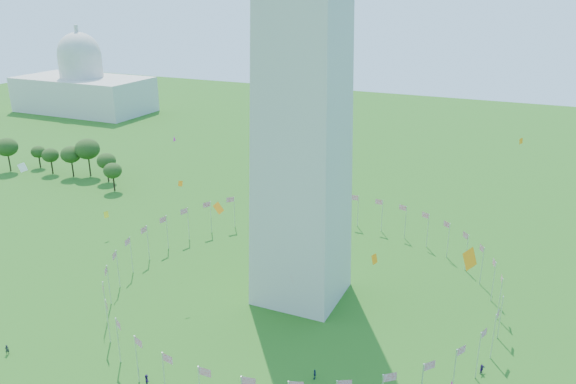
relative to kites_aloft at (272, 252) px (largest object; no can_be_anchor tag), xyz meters
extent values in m
cylinder|color=silver|center=(35.09, 24.38, -17.34)|extent=(0.24, 0.24, 9.00)
cylinder|color=silver|center=(34.49, 31.33, -17.34)|extent=(0.24, 0.24, 9.00)
cylinder|color=silver|center=(32.68, 38.06, -17.34)|extent=(0.24, 0.24, 9.00)
cylinder|color=silver|center=(29.74, 44.38, -17.34)|extent=(0.24, 0.24, 9.00)
cylinder|color=silver|center=(25.74, 50.09, -17.34)|extent=(0.24, 0.24, 9.00)
cylinder|color=silver|center=(20.81, 55.02, -17.34)|extent=(0.24, 0.24, 9.00)
cylinder|color=silver|center=(15.09, 59.02, -17.34)|extent=(0.24, 0.24, 9.00)
cylinder|color=silver|center=(8.78, 61.97, -17.34)|extent=(0.24, 0.24, 9.00)
cylinder|color=silver|center=(2.04, 63.77, -17.34)|extent=(0.24, 0.24, 9.00)
cylinder|color=silver|center=(-4.91, 64.38, -17.34)|extent=(0.24, 0.24, 9.00)
cylinder|color=silver|center=(-11.85, 63.77, -17.34)|extent=(0.24, 0.24, 9.00)
cylinder|color=silver|center=(-18.59, 61.97, -17.34)|extent=(0.24, 0.24, 9.00)
cylinder|color=silver|center=(-24.91, 59.02, -17.34)|extent=(0.24, 0.24, 9.00)
cylinder|color=silver|center=(-30.62, 55.02, -17.34)|extent=(0.24, 0.24, 9.00)
cylinder|color=silver|center=(-35.55, 50.09, -17.34)|extent=(0.24, 0.24, 9.00)
cylinder|color=silver|center=(-39.55, 44.38, -17.34)|extent=(0.24, 0.24, 9.00)
cylinder|color=silver|center=(-42.49, 38.06, -17.34)|extent=(0.24, 0.24, 9.00)
cylinder|color=silver|center=(-44.30, 31.33, -17.34)|extent=(0.24, 0.24, 9.00)
cylinder|color=silver|center=(-44.91, 24.38, -17.34)|extent=(0.24, 0.24, 9.00)
cylinder|color=silver|center=(-44.30, 17.43, -17.34)|extent=(0.24, 0.24, 9.00)
cylinder|color=silver|center=(-42.49, 10.70, -17.34)|extent=(0.24, 0.24, 9.00)
cylinder|color=silver|center=(-39.55, 4.38, -17.34)|extent=(0.24, 0.24, 9.00)
cylinder|color=silver|center=(-35.55, -1.33, -17.34)|extent=(0.24, 0.24, 9.00)
cylinder|color=silver|center=(-30.62, -6.26, -17.34)|extent=(0.24, 0.24, 9.00)
cylinder|color=silver|center=(-24.91, -10.26, -17.34)|extent=(0.24, 0.24, 9.00)
cylinder|color=silver|center=(-18.59, -13.21, -17.34)|extent=(0.24, 0.24, 9.00)
cylinder|color=silver|center=(-11.85, -15.01, -17.34)|extent=(0.24, 0.24, 9.00)
cylinder|color=silver|center=(29.74, 4.38, -17.34)|extent=(0.24, 0.24, 9.00)
cylinder|color=silver|center=(32.68, 10.70, -17.34)|extent=(0.24, 0.24, 9.00)
cylinder|color=silver|center=(34.49, 17.43, -17.34)|extent=(0.24, 0.24, 9.00)
imported|color=#351B53|center=(-17.04, -13.13, -20.93)|extent=(1.72, 1.72, 1.83)
imported|color=#1D2843|center=(7.97, -0.55, -20.93)|extent=(1.02, 1.24, 1.82)
imported|color=black|center=(-45.02, -16.73, -20.89)|extent=(0.68, 0.82, 1.91)
imported|color=#173A22|center=(-1.99, -7.09, -21.05)|extent=(1.61, 1.14, 1.60)
imported|color=#2C1849|center=(33.47, 12.38, -20.96)|extent=(1.22, 1.78, 1.77)
plane|color=red|center=(2.29, 2.95, -6.22)|extent=(1.03, 2.40, 2.50)
plane|color=orange|center=(32.23, -26.55, 17.61)|extent=(0.92, 2.03, 2.18)
plane|color=white|center=(-41.04, -10.33, 12.04)|extent=(0.45, 1.84, 1.85)
plane|color=#CC2699|center=(-41.20, 32.78, 6.60)|extent=(0.33, 1.57, 1.60)
plane|color=orange|center=(-30.21, 18.57, 1.60)|extent=(1.06, 0.95, 1.32)
plane|color=orange|center=(-3.94, -9.40, 10.41)|extent=(1.92, 0.97, 1.66)
plane|color=orange|center=(34.16, 29.91, 14.96)|extent=(0.06, 1.29, 1.29)
plane|color=orange|center=(14.45, 9.62, -2.73)|extent=(1.39, 1.52, 1.73)
plane|color=yellow|center=(-63.26, 31.10, -15.65)|extent=(0.64, 1.69, 1.75)
ellipsoid|color=#2E531B|center=(-134.12, 61.45, -15.87)|extent=(7.65, 7.65, 11.95)
ellipsoid|color=#2E531B|center=(-127.76, 69.06, -17.85)|extent=(5.11, 5.11, 7.98)
ellipsoid|color=#2E531B|center=(-118.01, 65.45, -17.29)|extent=(5.83, 5.83, 9.10)
ellipsoid|color=#2E531B|center=(-108.93, 66.00, -16.51)|extent=(6.83, 6.83, 10.67)
ellipsoid|color=#2E531B|center=(-103.79, 68.79, -15.26)|extent=(8.42, 8.42, 13.16)
ellipsoid|color=#2E531B|center=(-93.91, 66.59, -16.93)|extent=(6.29, 6.29, 9.82)
ellipsoid|color=#2E531B|center=(-85.72, 60.00, -17.23)|extent=(5.90, 5.90, 9.22)
camera|label=1|loc=(35.69, -73.72, 40.06)|focal=35.00mm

